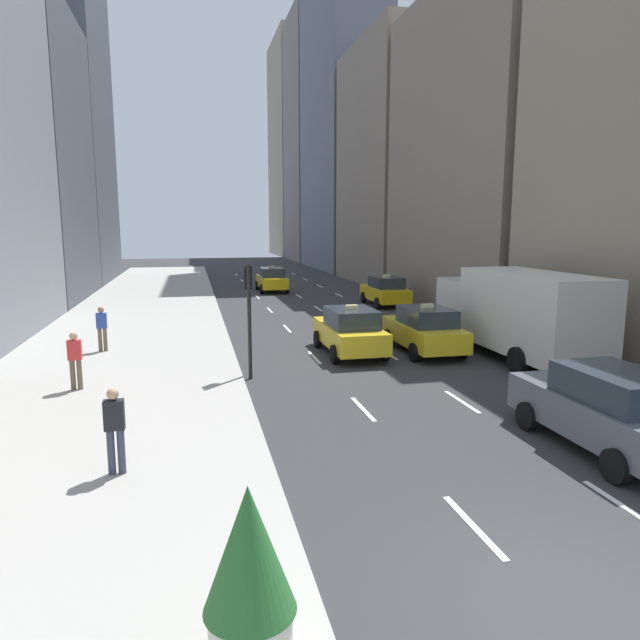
{
  "coord_description": "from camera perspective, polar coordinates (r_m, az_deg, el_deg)",
  "views": [
    {
      "loc": [
        -4.42,
        -5.66,
        4.72
      ],
      "look_at": [
        -0.37,
        12.32,
        1.66
      ],
      "focal_mm": 32.0,
      "sensor_mm": 36.0,
      "label": 1
    }
  ],
  "objects": [
    {
      "name": "pedestrian_near_curb",
      "position": [
        11.32,
        -19.84,
        -9.98
      ],
      "size": [
        0.36,
        0.22,
        1.65
      ],
      "color": "#383D51",
      "rests_on": "sidewalk_left"
    },
    {
      "name": "ground_plane",
      "position": [
        8.59,
        23.18,
        -24.72
      ],
      "size": [
        160.0,
        160.0,
        0.0
      ],
      "primitive_type": "plane",
      "color": "#333335"
    },
    {
      "name": "pedestrian_far_walking",
      "position": [
        22.32,
        -20.98,
        -0.62
      ],
      "size": [
        0.36,
        0.22,
        1.65
      ],
      "color": "brown",
      "rests_on": "sidewalk_left"
    },
    {
      "name": "sidewalk_left",
      "position": [
        33.08,
        -17.04,
        0.94
      ],
      "size": [
        8.0,
        66.0,
        0.15
      ],
      "primitive_type": "cube",
      "color": "#ADAAA3",
      "rests_on": "ground"
    },
    {
      "name": "taxi_fourth",
      "position": [
        21.67,
        10.39,
        -0.93
      ],
      "size": [
        2.02,
        4.4,
        1.87
      ],
      "color": "yellow",
      "rests_on": "ground"
    },
    {
      "name": "sedan_black_near",
      "position": [
        13.51,
        26.89,
        -8.0
      ],
      "size": [
        2.02,
        4.63,
        1.8
      ],
      "color": "#565B66",
      "rests_on": "ground"
    },
    {
      "name": "box_truck",
      "position": [
        21.48,
        18.96,
        0.86
      ],
      "size": [
        2.58,
        8.4,
        3.15
      ],
      "color": "silver",
      "rests_on": "ground"
    },
    {
      "name": "taxi_second",
      "position": [
        34.21,
        6.54,
        2.93
      ],
      "size": [
        2.02,
        4.4,
        1.87
      ],
      "color": "yellow",
      "rests_on": "ground"
    },
    {
      "name": "traffic_light_pole",
      "position": [
        17.6,
        -7.14,
        1.81
      ],
      "size": [
        0.24,
        0.42,
        3.6
      ],
      "color": "black",
      "rests_on": "ground"
    },
    {
      "name": "pedestrian_mid_block",
      "position": [
        17.38,
        -23.3,
        -3.48
      ],
      "size": [
        0.36,
        0.22,
        1.65
      ],
      "color": "brown",
      "rests_on": "sidewalk_left"
    },
    {
      "name": "taxi_lead",
      "position": [
        21.05,
        3.01,
        -1.09
      ],
      "size": [
        2.02,
        4.4,
        1.87
      ],
      "color": "yellow",
      "rests_on": "ground"
    },
    {
      "name": "taxi_third",
      "position": [
        41.36,
        -4.85,
        4.07
      ],
      "size": [
        2.02,
        4.4,
        1.87
      ],
      "color": "yellow",
      "rests_on": "ground"
    },
    {
      "name": "lane_markings",
      "position": [
        29.88,
        1.05,
        0.35
      ],
      "size": [
        5.72,
        56.0,
        0.01
      ],
      "color": "white",
      "rests_on": "ground"
    },
    {
      "name": "planter_with_shrub",
      "position": [
        6.56,
        -7.08,
        -23.57
      ],
      "size": [
        1.0,
        1.0,
        1.95
      ],
      "color": "silver",
      "rests_on": "sidewalk_left"
    },
    {
      "name": "building_row_right",
      "position": [
        63.38,
        2.59,
        18.19
      ],
      "size": [
        6.0,
        95.09,
        37.63
      ],
      "color": "gray",
      "rests_on": "ground"
    }
  ]
}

